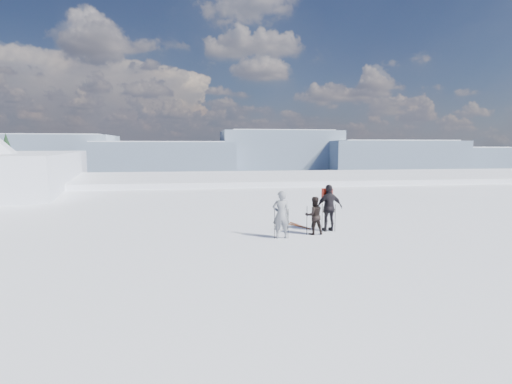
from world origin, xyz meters
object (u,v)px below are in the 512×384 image
(skier_pack, at_px, (329,208))
(skier_grey, at_px, (281,215))
(skier_dark, at_px, (314,216))
(skis_loose, at_px, (298,226))

(skier_pack, bearing_deg, skier_grey, 18.85)
(skier_grey, xyz_separation_m, skier_pack, (2.31, 0.99, 0.06))
(skier_dark, bearing_deg, skier_grey, 13.96)
(skier_dark, height_order, skier_pack, skier_pack)
(skier_dark, relative_size, skis_loose, 0.94)
(skier_dark, distance_m, skis_loose, 1.93)
(skier_grey, relative_size, skier_dark, 1.20)
(skier_dark, xyz_separation_m, skier_pack, (0.83, 0.52, 0.22))
(skier_dark, bearing_deg, skis_loose, -87.90)
(skier_dark, distance_m, skier_pack, 1.01)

